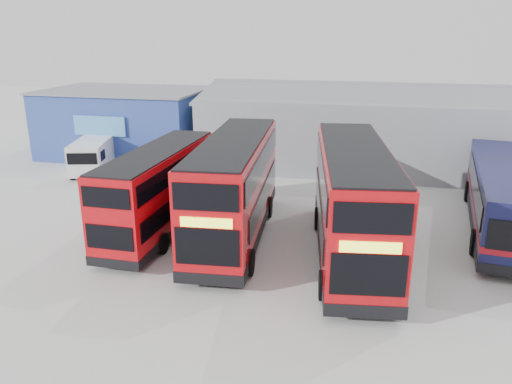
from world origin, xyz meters
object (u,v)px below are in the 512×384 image
at_px(office_block, 127,122).
at_px(maintenance_shed, 415,129).
at_px(double_decker_left, 159,191).
at_px(panel_van, 94,154).
at_px(double_decker_right, 353,203).
at_px(double_decker_centre, 235,189).
at_px(single_decker_blue, 504,199).

height_order(office_block, maintenance_shed, maintenance_shed).
xyz_separation_m(maintenance_shed, double_decker_left, (-12.94, -16.57, -0.55)).
relative_size(office_block, panel_van, 2.16).
bearing_deg(double_decker_right, double_decker_left, 167.69).
height_order(office_block, double_decker_left, office_block).
bearing_deg(maintenance_shed, double_decker_right, -102.20).
distance_m(office_block, double_decker_centre, 19.22).
bearing_deg(double_decker_right, maintenance_shed, 69.95).
relative_size(double_decker_centre, panel_van, 2.02).
height_order(office_block, single_decker_blue, office_block).
bearing_deg(double_decker_left, office_block, -57.65).
bearing_deg(double_decker_left, double_decker_right, 176.01).
distance_m(double_decker_centre, single_decker_blue, 13.16).
height_order(double_decker_centre, double_decker_right, double_decker_right).
relative_size(maintenance_shed, double_decker_left, 3.12).
xyz_separation_m(double_decker_right, panel_van, (-18.02, 9.67, -1.12)).
height_order(double_decker_left, single_decker_blue, double_decker_left).
distance_m(maintenance_shed, single_decker_blue, 13.18).
relative_size(office_block, double_decker_centre, 1.07).
bearing_deg(maintenance_shed, double_decker_centre, -119.40).
bearing_deg(double_decker_left, panel_van, -44.99).
xyz_separation_m(maintenance_shed, double_decker_right, (-3.74, -17.28, -0.18)).
bearing_deg(office_block, panel_van, -87.53).
height_order(double_decker_centre, panel_van, double_decker_centre).
relative_size(double_decker_centre, double_decker_right, 0.98).
height_order(maintenance_shed, double_decker_centre, maintenance_shed).
bearing_deg(double_decker_left, single_decker_blue, -166.23).
distance_m(double_decker_right, single_decker_blue, 8.50).
relative_size(single_decker_blue, panel_van, 2.20).
xyz_separation_m(double_decker_left, double_decker_right, (9.21, -0.72, 0.37)).
relative_size(office_block, double_decker_left, 1.26).
distance_m(maintenance_shed, double_decker_centre, 18.79).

